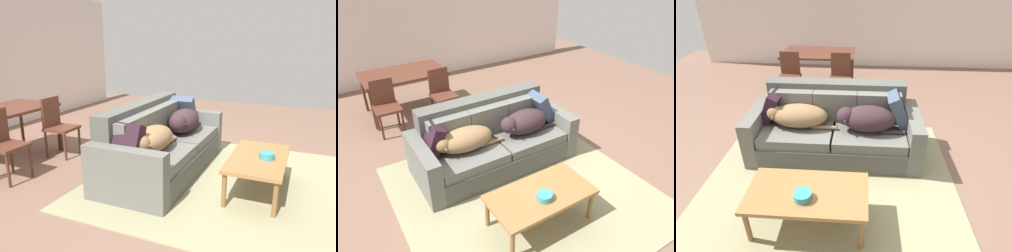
# 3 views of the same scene
# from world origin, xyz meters

# --- Properties ---
(ground_plane) EXTENTS (10.00, 10.00, 0.00)m
(ground_plane) POSITION_xyz_m (0.00, 0.00, 0.00)
(ground_plane) COLOR brown
(area_rug) EXTENTS (2.97, 2.93, 0.01)m
(area_rug) POSITION_xyz_m (-0.24, -0.58, 0.01)
(area_rug) COLOR gray
(area_rug) RESTS_ON ground
(couch) EXTENTS (2.20, 0.95, 0.91)m
(couch) POSITION_xyz_m (-0.24, 0.21, 0.34)
(couch) COLOR #4B4C48
(couch) RESTS_ON ground
(dog_on_left_cushion) EXTENTS (0.91, 0.39, 0.29)m
(dog_on_left_cushion) POSITION_xyz_m (-0.71, 0.10, 0.58)
(dog_on_left_cushion) COLOR olive
(dog_on_left_cushion) RESTS_ON couch
(dog_on_right_cushion) EXTENTS (0.85, 0.38, 0.33)m
(dog_on_right_cushion) POSITION_xyz_m (0.17, 0.04, 0.61)
(dog_on_right_cushion) COLOR #322226
(dog_on_right_cushion) RESTS_ON couch
(throw_pillow_by_left_arm) EXTENTS (0.33, 0.44, 0.44)m
(throw_pillow_by_left_arm) POSITION_xyz_m (-1.06, 0.26, 0.63)
(throw_pillow_by_left_arm) COLOR black
(throw_pillow_by_left_arm) RESTS_ON couch
(throw_pillow_by_right_arm) EXTENTS (0.33, 0.47, 0.48)m
(throw_pillow_by_right_arm) POSITION_xyz_m (0.59, 0.26, 0.64)
(throw_pillow_by_right_arm) COLOR #374659
(throw_pillow_by_right_arm) RESTS_ON couch
(coffee_table) EXTENTS (1.14, 0.60, 0.42)m
(coffee_table) POSITION_xyz_m (-0.37, -1.07, 0.38)
(coffee_table) COLOR olive
(coffee_table) RESTS_ON ground
(bowl_on_coffee_table) EXTENTS (0.17, 0.17, 0.07)m
(bowl_on_coffee_table) POSITION_xyz_m (-0.39, -1.16, 0.46)
(bowl_on_coffee_table) COLOR teal
(bowl_on_coffee_table) RESTS_ON coffee_table
(dining_table) EXTENTS (1.43, 0.88, 0.76)m
(dining_table) POSITION_xyz_m (-0.78, 2.42, 0.69)
(dining_table) COLOR #552D20
(dining_table) RESTS_ON ground
(dining_chair_near_left) EXTENTS (0.40, 0.40, 0.88)m
(dining_chair_near_left) POSITION_xyz_m (-1.26, 1.86, 0.49)
(dining_chair_near_left) COLOR #552D20
(dining_chair_near_left) RESTS_ON ground
(dining_chair_near_right) EXTENTS (0.42, 0.42, 0.88)m
(dining_chair_near_right) POSITION_xyz_m (-0.30, 1.87, 0.49)
(dining_chair_near_right) COLOR #552D20
(dining_chair_near_right) RESTS_ON ground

